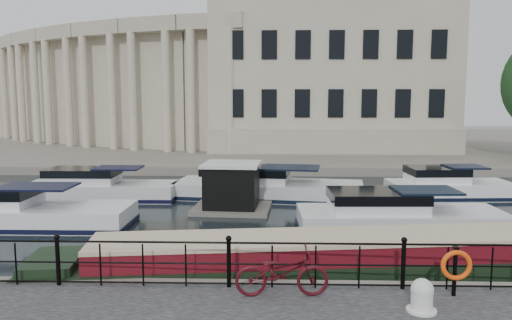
{
  "coord_description": "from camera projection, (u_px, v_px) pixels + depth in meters",
  "views": [
    {
      "loc": [
        0.97,
        -13.36,
        4.88
      ],
      "look_at": [
        0.5,
        2.0,
        3.0
      ],
      "focal_mm": 35.0,
      "sensor_mm": 36.0,
      "label": 1
    }
  ],
  "objects": [
    {
      "name": "far_bank",
      "position": [
        262.0,
        143.0,
        52.54
      ],
      "size": [
        120.0,
        42.0,
        0.55
      ],
      "primitive_type": "cube",
      "color": "#6B665B",
      "rests_on": "ground_plane"
    },
    {
      "name": "bicycle",
      "position": [
        282.0,
        272.0,
        10.97
      ],
      "size": [
        2.1,
        0.83,
        1.08
      ],
      "primitive_type": "imported",
      "rotation": [
        0.0,
        0.0,
        1.63
      ],
      "color": "#420B12",
      "rests_on": "near_quay"
    },
    {
      "name": "civic_building",
      "position": [
        251.0,
        76.0,
        47.48
      ],
      "size": [
        53.55,
        31.84,
        16.85
      ],
      "color": "#ADA38C",
      "rests_on": "far_bank"
    },
    {
      "name": "harbour_hut",
      "position": [
        232.0,
        189.0,
        21.9
      ],
      "size": [
        3.53,
        3.01,
        2.21
      ],
      "rotation": [
        0.0,
        0.0,
        -0.07
      ],
      "color": "#6B665B",
      "rests_on": "ground_plane"
    },
    {
      "name": "narrowboat",
      "position": [
        334.0,
        265.0,
        13.64
      ],
      "size": [
        16.46,
        4.18,
        1.59
      ],
      "rotation": [
        0.0,
        0.0,
        0.12
      ],
      "color": "black",
      "rests_on": "ground_plane"
    },
    {
      "name": "ground_plane",
      "position": [
        236.0,
        275.0,
        13.88
      ],
      "size": [
        160.0,
        160.0,
        0.0
      ],
      "primitive_type": "plane",
      "color": "black",
      "rests_on": "ground"
    },
    {
      "name": "mooring_bollard",
      "position": [
        422.0,
        296.0,
        10.2
      ],
      "size": [
        0.62,
        0.62,
        0.69
      ],
      "color": "silver",
      "rests_on": "near_quay"
    },
    {
      "name": "cabin_cruisers",
      "position": [
        230.0,
        201.0,
        22.21
      ],
      "size": [
        26.83,
        9.76,
        1.99
      ],
      "color": "white",
      "rests_on": "ground_plane"
    },
    {
      "name": "railing",
      "position": [
        229.0,
        260.0,
        11.5
      ],
      "size": [
        24.14,
        0.14,
        1.22
      ],
      "color": "black",
      "rests_on": "near_quay"
    },
    {
      "name": "life_ring_post",
      "position": [
        456.0,
        266.0,
        10.9
      ],
      "size": [
        0.69,
        0.19,
        1.12
      ],
      "color": "black",
      "rests_on": "near_quay"
    }
  ]
}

